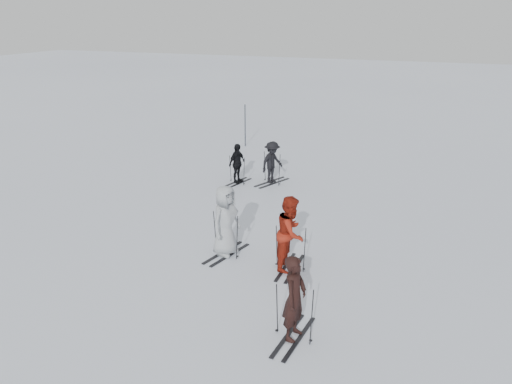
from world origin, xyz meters
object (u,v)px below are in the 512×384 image
skier_uphill_far (272,163)px  piste_marker (245,125)px  skier_red (291,234)px  skier_uphill_left (237,164)px  skier_near_dark (295,299)px  skier_grey (226,221)px

skier_uphill_far → piste_marker: size_ratio=0.79×
skier_red → skier_uphill_left: 7.19m
skier_near_dark → piste_marker: (-6.92, 14.26, 0.13)m
skier_near_dark → skier_grey: (-2.88, 2.98, 0.07)m
skier_grey → skier_near_dark: bearing=-121.4°
skier_uphill_left → skier_near_dark: bearing=-134.9°
skier_red → piste_marker: bearing=27.3°
skier_uphill_far → skier_grey: bearing=-148.7°
skier_uphill_far → piste_marker: 5.90m
piste_marker → skier_red: bearing=-62.5°
skier_grey → piste_marker: 11.99m
skier_red → skier_grey: skier_red is taller
skier_uphill_left → skier_grey: bearing=-144.4°
piste_marker → skier_near_dark: bearing=-64.1°
skier_red → skier_grey: 1.92m
skier_red → piste_marker: (-5.96, 11.42, 0.05)m
skier_uphill_left → piste_marker: size_ratio=0.74×
skier_red → skier_grey: (-1.92, 0.13, -0.00)m
skier_near_dark → skier_red: (-0.97, 2.84, 0.07)m
skier_near_dark → piste_marker: 15.85m
skier_uphill_left → piste_marker: bearing=34.5°
skier_near_dark → skier_red: skier_red is taller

